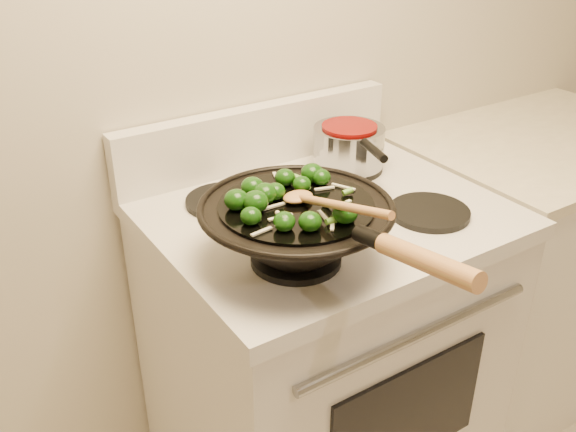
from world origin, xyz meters
TOP-DOWN VIEW (x-y plane):
  - stove at (-0.01, 1.17)m, footprint 0.78×0.67m
  - counter_unit at (0.84, 1.20)m, footprint 0.85×0.62m
  - wok at (-0.19, 1.02)m, footprint 0.38×0.63m
  - stirfry at (-0.21, 1.03)m, footprint 0.26×0.27m
  - wooden_spoon at (-0.18, 0.96)m, footprint 0.06×0.28m
  - saucepan at (0.17, 1.32)m, footprint 0.18×0.29m

SIDE VIEW (x-z plane):
  - counter_unit at x=0.84m, z-range 0.00..0.91m
  - stove at x=-0.01m, z-range -0.07..1.01m
  - saucepan at x=0.17m, z-range 0.93..1.04m
  - wok at x=-0.19m, z-range 0.90..1.09m
  - stirfry at x=-0.21m, z-range 1.04..1.09m
  - wooden_spoon at x=-0.18m, z-range 1.03..1.12m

